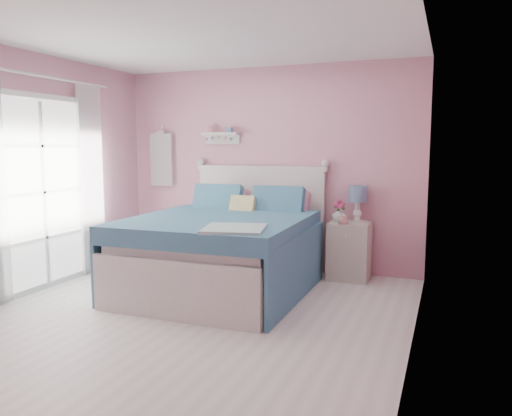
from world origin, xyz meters
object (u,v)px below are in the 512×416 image
Objects in this scene: nightstand at (349,251)px; vase at (339,215)px; teacup at (343,220)px; bed at (225,250)px; table_lamp at (358,197)px.

vase reaches higher than nightstand.
nightstand is 6.20× the size of teacup.
bed is 1.45m from vase.
nightstand is at bearing 74.56° from teacup.
teacup is at bearing -62.66° from vase.
vase is (1.09, 0.89, 0.34)m from bed.
nightstand is 0.65m from table_lamp.
bed reaches higher than table_lamp.
teacup is at bearing -111.78° from table_lamp.
teacup is (-0.05, -0.17, 0.39)m from nightstand.
table_lamp is 0.31m from vase.
bed reaches higher than vase.
teacup reaches higher than nightstand.
nightstand is at bearing 35.04° from bed.
vase is 1.58× the size of teacup.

